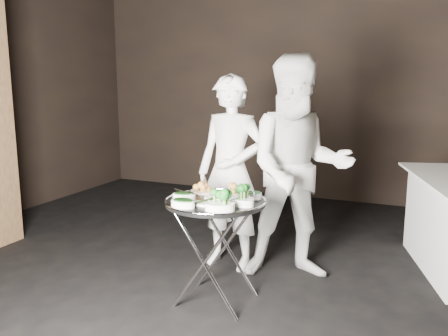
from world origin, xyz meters
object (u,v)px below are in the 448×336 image
at_px(serving_tray, 215,202).
at_px(waiter_right, 298,169).
at_px(tray_stand, 216,247).
at_px(waiter_left, 231,173).

bearing_deg(serving_tray, waiter_right, 59.08).
distance_m(tray_stand, waiter_right, 0.92).
bearing_deg(waiter_right, tray_stand, -142.88).
bearing_deg(waiter_right, serving_tray, -142.88).
xyz_separation_m(tray_stand, waiter_right, (0.41, 0.68, 0.47)).
bearing_deg(tray_stand, waiter_left, 103.73).
xyz_separation_m(tray_stand, waiter_left, (-0.16, 0.67, 0.40)).
relative_size(serving_tray, waiter_right, 0.40).
bearing_deg(waiter_left, serving_tray, -72.47).
bearing_deg(waiter_right, waiter_left, 158.53).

